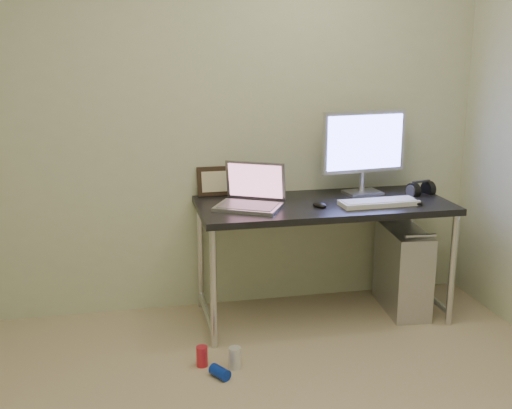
# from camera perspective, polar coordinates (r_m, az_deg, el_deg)

# --- Properties ---
(wall_back) EXTENTS (3.50, 0.02, 2.50)m
(wall_back) POSITION_cam_1_polar(r_m,az_deg,el_deg) (4.05, -3.98, 7.77)
(wall_back) COLOR beige
(wall_back) RESTS_ON ground
(desk) EXTENTS (1.55, 0.68, 0.75)m
(desk) POSITION_cam_1_polar(r_m,az_deg,el_deg) (3.98, 6.01, -0.92)
(desk) COLOR black
(desk) RESTS_ON ground
(tower_computer) EXTENTS (0.27, 0.54, 0.58)m
(tower_computer) POSITION_cam_1_polar(r_m,az_deg,el_deg) (4.29, 12.90, -5.62)
(tower_computer) COLOR silver
(tower_computer) RESTS_ON ground
(cable_a) EXTENTS (0.01, 0.16, 0.69)m
(cable_a) POSITION_cam_1_polar(r_m,az_deg,el_deg) (4.49, 10.86, -2.92)
(cable_a) COLOR black
(cable_a) RESTS_ON ground
(cable_b) EXTENTS (0.02, 0.11, 0.71)m
(cable_b) POSITION_cam_1_polar(r_m,az_deg,el_deg) (4.51, 12.00, -3.16)
(cable_b) COLOR black
(cable_b) RESTS_ON ground
(can_red) EXTENTS (0.08, 0.08, 0.11)m
(can_red) POSITION_cam_1_polar(r_m,az_deg,el_deg) (3.58, -4.82, -13.30)
(can_red) COLOR red
(can_red) RESTS_ON ground
(can_white) EXTENTS (0.07, 0.07, 0.12)m
(can_white) POSITION_cam_1_polar(r_m,az_deg,el_deg) (3.54, -1.89, -13.48)
(can_white) COLOR silver
(can_white) RESTS_ON ground
(can_blue) EXTENTS (0.11, 0.13, 0.06)m
(can_blue) POSITION_cam_1_polar(r_m,az_deg,el_deg) (3.47, -3.23, -14.67)
(can_blue) COLOR #0B2AAB
(can_blue) RESTS_ON ground
(laptop) EXTENTS (0.47, 0.44, 0.26)m
(laptop) POSITION_cam_1_polar(r_m,az_deg,el_deg) (3.83, -0.43, 0.72)
(laptop) COLOR #B9B7C0
(laptop) RESTS_ON desk
(monitor) EXTENTS (0.57, 0.19, 0.54)m
(monitor) POSITION_cam_1_polar(r_m,az_deg,el_deg) (4.16, 9.59, 5.17)
(monitor) COLOR #B9B7C0
(monitor) RESTS_ON desk
(keyboard) EXTENTS (0.48, 0.17, 0.03)m
(keyboard) POSITION_cam_1_polar(r_m,az_deg,el_deg) (3.94, 10.86, 0.15)
(keyboard) COLOR silver
(keyboard) RESTS_ON desk
(mouse_right) EXTENTS (0.09, 0.13, 0.04)m
(mouse_right) POSITION_cam_1_polar(r_m,az_deg,el_deg) (4.02, 13.98, 0.34)
(mouse_right) COLOR black
(mouse_right) RESTS_ON desk
(mouse_left) EXTENTS (0.10, 0.12, 0.04)m
(mouse_left) POSITION_cam_1_polar(r_m,az_deg,el_deg) (3.85, 5.68, 0.07)
(mouse_left) COLOR black
(mouse_left) RESTS_ON desk
(headphones) EXTENTS (0.19, 0.11, 0.11)m
(headphones) POSITION_cam_1_polar(r_m,az_deg,el_deg) (4.27, 14.44, 1.28)
(headphones) COLOR black
(headphones) RESTS_ON desk
(picture_frame) EXTENTS (0.24, 0.07, 0.19)m
(picture_frame) POSITION_cam_1_polar(r_m,az_deg,el_deg) (4.10, -3.63, 2.08)
(picture_frame) COLOR black
(picture_frame) RESTS_ON desk
(webcam) EXTENTS (0.04, 0.03, 0.12)m
(webcam) POSITION_cam_1_polar(r_m,az_deg,el_deg) (4.13, 0.07, 2.09)
(webcam) COLOR silver
(webcam) RESTS_ON desk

